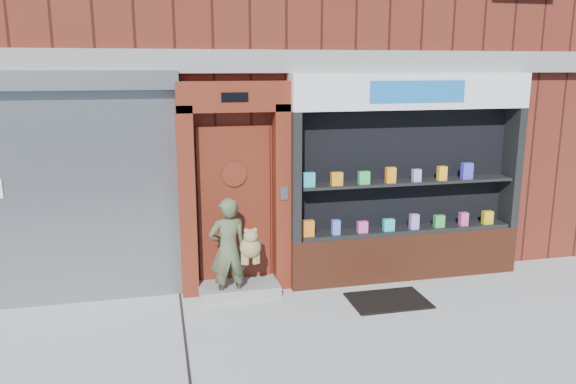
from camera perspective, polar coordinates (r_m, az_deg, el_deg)
name	(u,v)px	position (r m, az deg, el deg)	size (l,w,h in m)	color
ground	(327,346)	(6.58, 3.94, -15.32)	(80.00, 80.00, 0.00)	#9E9E99
building	(241,19)	(11.71, -4.78, 17.07)	(12.00, 8.16, 8.00)	#5B1D14
shutter_bay	(58,176)	(7.70, -22.33, 1.47)	(3.10, 0.30, 3.04)	gray
red_door_bay	(235,189)	(7.65, -5.39, 0.30)	(1.52, 0.58, 2.90)	#591C0F
pharmacy_bay	(406,187)	(8.33, 11.93, 0.50)	(3.50, 0.41, 3.00)	#622A17
woman	(231,249)	(7.52, -5.84, -5.78)	(0.70, 0.45, 1.42)	#4A5336
doormat	(388,300)	(7.79, 10.14, -10.79)	(1.03, 0.72, 0.03)	black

